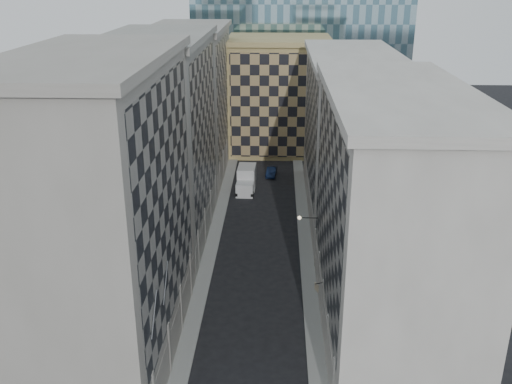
# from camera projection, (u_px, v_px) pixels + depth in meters

# --- Properties ---
(sidewalk_west) EXTENTS (1.50, 100.00, 0.15)m
(sidewalk_west) POSITION_uv_depth(u_px,v_px,m) (212.00, 245.00, 63.91)
(sidewalk_west) COLOR gray
(sidewalk_west) RESTS_ON ground
(sidewalk_east) EXTENTS (1.50, 100.00, 0.15)m
(sidewalk_east) POSITION_uv_depth(u_px,v_px,m) (306.00, 246.00, 63.53)
(sidewalk_east) COLOR gray
(sidewalk_east) RESTS_ON ground
(bldg_left_a) EXTENTS (10.80, 22.80, 23.70)m
(bldg_left_a) POSITION_uv_depth(u_px,v_px,m) (103.00, 216.00, 42.17)
(bldg_left_a) COLOR gray
(bldg_left_a) RESTS_ON ground
(bldg_left_b) EXTENTS (10.80, 22.80, 22.70)m
(bldg_left_b) POSITION_uv_depth(u_px,v_px,m) (161.00, 140.00, 62.85)
(bldg_left_b) COLOR gray
(bldg_left_b) RESTS_ON ground
(bldg_left_c) EXTENTS (10.80, 22.80, 21.70)m
(bldg_left_c) POSITION_uv_depth(u_px,v_px,m) (191.00, 102.00, 83.54)
(bldg_left_c) COLOR gray
(bldg_left_c) RESTS_ON ground
(bldg_right_a) EXTENTS (10.80, 26.80, 20.70)m
(bldg_right_a) POSITION_uv_depth(u_px,v_px,m) (388.00, 217.00, 45.65)
(bldg_right_a) COLOR #AEA89F
(bldg_right_a) RESTS_ON ground
(bldg_right_b) EXTENTS (10.80, 28.80, 19.70)m
(bldg_right_b) POSITION_uv_depth(u_px,v_px,m) (349.00, 134.00, 70.98)
(bldg_right_b) COLOR #AEA89F
(bldg_right_b) RESTS_ON ground
(tan_block) EXTENTS (16.80, 14.80, 18.80)m
(tan_block) POSITION_uv_depth(u_px,v_px,m) (278.00, 95.00, 95.59)
(tan_block) COLOR tan
(tan_block) RESTS_ON ground
(flagpoles_left) EXTENTS (0.10, 6.33, 2.33)m
(flagpoles_left) POSITION_uv_depth(u_px,v_px,m) (160.00, 298.00, 38.71)
(flagpoles_left) COLOR gray
(flagpoles_left) RESTS_ON ground
(bracket_lamp) EXTENTS (1.98, 0.36, 0.36)m
(bracket_lamp) POSITION_uv_depth(u_px,v_px,m) (301.00, 218.00, 55.76)
(bracket_lamp) COLOR black
(bracket_lamp) RESTS_ON ground
(box_truck) EXTENTS (2.65, 6.04, 3.27)m
(box_truck) POSITION_uv_depth(u_px,v_px,m) (246.00, 181.00, 79.66)
(box_truck) COLOR silver
(box_truck) RESTS_ON ground
(dark_car) EXTENTS (1.76, 4.13, 1.32)m
(dark_car) POSITION_uv_depth(u_px,v_px,m) (271.00, 172.00, 85.57)
(dark_car) COLOR #0F1B37
(dark_car) RESTS_ON ground
(shop_sign) EXTENTS (0.73, 0.64, 0.75)m
(shop_sign) POSITION_uv_depth(u_px,v_px,m) (317.00, 287.00, 48.10)
(shop_sign) COLOR black
(shop_sign) RESTS_ON ground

